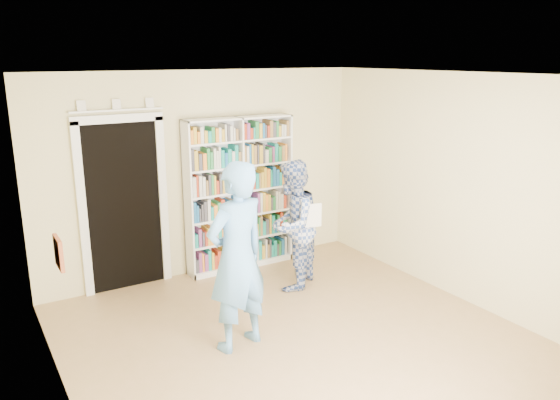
# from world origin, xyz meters

# --- Properties ---
(floor) EXTENTS (5.00, 5.00, 0.00)m
(floor) POSITION_xyz_m (0.00, 0.00, 0.00)
(floor) COLOR #9A784A
(floor) RESTS_ON ground
(ceiling) EXTENTS (5.00, 5.00, 0.00)m
(ceiling) POSITION_xyz_m (0.00, 0.00, 2.70)
(ceiling) COLOR white
(ceiling) RESTS_ON wall_back
(wall_back) EXTENTS (4.50, 0.00, 4.50)m
(wall_back) POSITION_xyz_m (0.00, 2.50, 1.35)
(wall_back) COLOR beige
(wall_back) RESTS_ON floor
(wall_left) EXTENTS (0.00, 5.00, 5.00)m
(wall_left) POSITION_xyz_m (-2.25, 0.00, 1.35)
(wall_left) COLOR beige
(wall_left) RESTS_ON floor
(wall_right) EXTENTS (0.00, 5.00, 5.00)m
(wall_right) POSITION_xyz_m (2.25, 0.00, 1.35)
(wall_right) COLOR beige
(wall_right) RESTS_ON floor
(bookshelf) EXTENTS (1.52, 0.29, 2.09)m
(bookshelf) POSITION_xyz_m (0.44, 2.34, 1.06)
(bookshelf) COLOR white
(bookshelf) RESTS_ON floor
(doorway) EXTENTS (1.10, 0.08, 2.43)m
(doorway) POSITION_xyz_m (-1.10, 2.48, 1.18)
(doorway) COLOR black
(doorway) RESTS_ON floor
(wall_art) EXTENTS (0.03, 0.25, 0.25)m
(wall_art) POSITION_xyz_m (-2.23, 0.20, 1.40)
(wall_art) COLOR brown
(wall_art) RESTS_ON wall_left
(man_blue) EXTENTS (0.79, 0.61, 1.92)m
(man_blue) POSITION_xyz_m (-0.58, 0.43, 0.96)
(man_blue) COLOR #5D98D0
(man_blue) RESTS_ON floor
(man_plaid) EXTENTS (1.01, 0.98, 1.65)m
(man_plaid) POSITION_xyz_m (0.68, 1.39, 0.82)
(man_plaid) COLOR #2F4A91
(man_plaid) RESTS_ON floor
(paper_sheet) EXTENTS (0.20, 0.06, 0.29)m
(paper_sheet) POSITION_xyz_m (0.82, 1.13, 0.99)
(paper_sheet) COLOR white
(paper_sheet) RESTS_ON man_plaid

